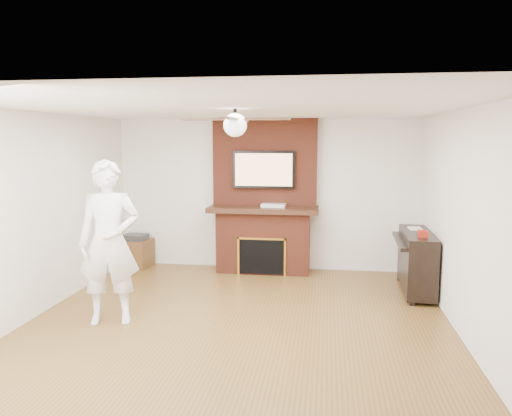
# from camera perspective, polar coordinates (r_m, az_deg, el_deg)

# --- Properties ---
(room_shell) EXTENTS (5.36, 5.86, 2.86)m
(room_shell) POSITION_cam_1_polar(r_m,az_deg,el_deg) (5.64, -2.34, -1.47)
(room_shell) COLOR brown
(room_shell) RESTS_ON ground
(fireplace) EXTENTS (1.78, 0.64, 2.50)m
(fireplace) POSITION_cam_1_polar(r_m,az_deg,el_deg) (8.17, 0.92, -0.37)
(fireplace) COLOR maroon
(fireplace) RESTS_ON ground
(tv) EXTENTS (1.00, 0.08, 0.60)m
(tv) POSITION_cam_1_polar(r_m,az_deg,el_deg) (8.05, 0.89, 4.41)
(tv) COLOR black
(tv) RESTS_ON fireplace
(ceiling_fan) EXTENTS (1.21, 1.21, 0.31)m
(ceiling_fan) POSITION_cam_1_polar(r_m,az_deg,el_deg) (5.57, -2.40, 9.58)
(ceiling_fan) COLOR black
(ceiling_fan) RESTS_ON room_shell
(person) EXTENTS (0.81, 0.65, 1.93)m
(person) POSITION_cam_1_polar(r_m,az_deg,el_deg) (6.10, -16.43, -3.79)
(person) COLOR white
(person) RESTS_ON ground
(side_table) EXTENTS (0.53, 0.53, 0.56)m
(side_table) POSITION_cam_1_polar(r_m,az_deg,el_deg) (8.79, -13.58, -4.89)
(side_table) COLOR #513317
(side_table) RESTS_ON ground
(piano) EXTENTS (0.54, 1.34, 0.96)m
(piano) POSITION_cam_1_polar(r_m,az_deg,el_deg) (7.46, 17.84, -5.69)
(piano) COLOR black
(piano) RESTS_ON ground
(cable_box) EXTENTS (0.40, 0.24, 0.05)m
(cable_box) POSITION_cam_1_polar(r_m,az_deg,el_deg) (8.04, 2.02, 0.30)
(cable_box) COLOR silver
(cable_box) RESTS_ON fireplace
(candle_orange) EXTENTS (0.07, 0.07, 0.13)m
(candle_orange) POSITION_cam_1_polar(r_m,az_deg,el_deg) (8.22, -0.94, -6.92)
(candle_orange) COLOR #C04816
(candle_orange) RESTS_ON ground
(candle_green) EXTENTS (0.07, 0.07, 0.09)m
(candle_green) POSITION_cam_1_polar(r_m,az_deg,el_deg) (8.19, 1.30, -7.13)
(candle_green) COLOR #436D2B
(candle_green) RESTS_ON ground
(candle_cream) EXTENTS (0.07, 0.07, 0.11)m
(candle_cream) POSITION_cam_1_polar(r_m,az_deg,el_deg) (8.13, 2.11, -7.20)
(candle_cream) COLOR beige
(candle_cream) RESTS_ON ground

